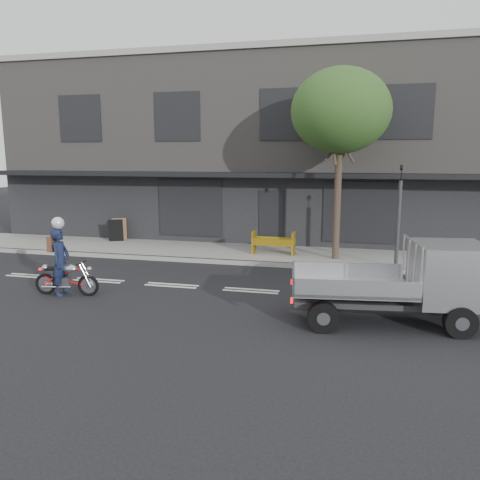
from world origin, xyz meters
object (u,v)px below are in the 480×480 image
(traffic_light_pole, at_px, (398,222))
(street_tree, at_px, (341,111))
(construction_barrier, at_px, (272,243))
(sandwich_board, at_px, (116,230))
(rider, at_px, (61,262))
(flatbed_ute, at_px, (431,277))
(motorcycle, at_px, (66,278))

(traffic_light_pole, bearing_deg, street_tree, 156.97)
(construction_barrier, xyz_separation_m, sandwich_board, (-7.04, 1.31, 0.04))
(street_tree, xyz_separation_m, rider, (-7.20, -5.76, -4.35))
(street_tree, xyz_separation_m, traffic_light_pole, (2.00, -0.85, -3.63))
(rider, bearing_deg, construction_barrier, -46.06)
(street_tree, bearing_deg, traffic_light_pole, -23.03)
(rider, relative_size, sandwich_board, 1.91)
(traffic_light_pole, bearing_deg, flatbed_ute, -86.87)
(rider, xyz_separation_m, construction_barrier, (4.90, 5.79, -0.33))
(motorcycle, relative_size, rider, 1.00)
(street_tree, distance_m, sandwich_board, 10.51)
(construction_barrier, height_order, sandwich_board, sandwich_board)
(rider, distance_m, flatbed_ute, 9.48)
(construction_barrier, bearing_deg, street_tree, -0.95)
(construction_barrier, bearing_deg, traffic_light_pole, -11.69)
(motorcycle, bearing_deg, flatbed_ute, -6.69)
(traffic_light_pole, xyz_separation_m, sandwich_board, (-11.34, 2.19, -1.02))
(flatbed_ute, bearing_deg, motorcycle, 171.97)
(traffic_light_pole, height_order, motorcycle, traffic_light_pole)
(street_tree, relative_size, flatbed_ute, 1.54)
(rider, bearing_deg, flatbed_ute, -96.68)
(street_tree, relative_size, sandwich_board, 6.96)
(sandwich_board, bearing_deg, construction_barrier, -34.95)
(flatbed_ute, distance_m, sandwich_board, 13.69)
(construction_barrier, distance_m, sandwich_board, 7.16)
(street_tree, bearing_deg, construction_barrier, 179.05)
(traffic_light_pole, relative_size, rider, 1.90)
(flatbed_ute, height_order, construction_barrier, flatbed_ute)
(street_tree, height_order, construction_barrier, street_tree)
(traffic_light_pole, height_order, sandwich_board, traffic_light_pole)
(street_tree, distance_m, rider, 10.19)
(motorcycle, xyz_separation_m, flatbed_ute, (9.32, -0.14, 0.63))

